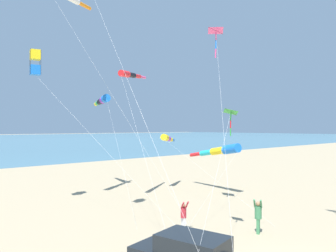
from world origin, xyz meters
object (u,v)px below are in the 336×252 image
at_px(kite_windsock_orange_high_right, 167,138).
at_px(kite_delta_rainbow_low_near, 231,113).
at_px(person_adult_flyer, 258,214).
at_px(kite_delta_red_high_left, 216,31).
at_px(kite_windsock_long_streamer_left, 220,151).
at_px(kite_windsock_purple_drifting, 102,100).
at_px(person_child_grey_jacket, 184,214).
at_px(kite_windsock_white_trailing, 131,75).
at_px(kite_box_long_streamer_right, 35,63).

bearing_deg(kite_windsock_orange_high_right, kite_delta_rainbow_low_near, -28.65).
height_order(person_adult_flyer, kite_delta_red_high_left, kite_delta_red_high_left).
relative_size(person_adult_flyer, kite_windsock_long_streamer_left, 0.14).
distance_m(kite_windsock_orange_high_right, kite_windsock_purple_drifting, 7.34).
xyz_separation_m(kite_windsock_purple_drifting, kite_windsock_long_streamer_left, (8.79, 7.08, -4.79)).
height_order(kite_windsock_purple_drifting, kite_windsock_long_streamer_left, kite_windsock_purple_drifting).
distance_m(person_child_grey_jacket, kite_windsock_orange_high_right, 13.69).
bearing_deg(kite_windsock_long_streamer_left, kite_windsock_white_trailing, -106.67).
relative_size(kite_delta_red_high_left, kite_windsock_long_streamer_left, 0.89).
xyz_separation_m(kite_windsock_white_trailing, kite_delta_red_high_left, (7.27, 1.95, 2.37)).
relative_size(kite_windsock_purple_drifting, kite_windsock_long_streamer_left, 1.06).
bearing_deg(kite_delta_rainbow_low_near, kite_delta_red_high_left, 138.91).
xyz_separation_m(person_child_grey_jacket, kite_box_long_streamer_right, (-10.98, -4.38, 9.76)).
relative_size(kite_windsock_orange_high_right, kite_delta_rainbow_low_near, 1.71).
distance_m(person_adult_flyer, kite_box_long_streamer_right, 18.54).
relative_size(kite_windsock_long_streamer_left, kite_delta_rainbow_low_near, 1.66).
xyz_separation_m(person_child_grey_jacket, kite_windsock_white_trailing, (-8.33, 2.27, 9.25)).
bearing_deg(kite_delta_red_high_left, kite_delta_rainbow_low_near, -41.09).
relative_size(person_adult_flyer, kite_delta_red_high_left, 0.15).
relative_size(kite_windsock_purple_drifting, kite_box_long_streamer_right, 1.29).
xyz_separation_m(person_adult_flyer, kite_delta_rainbow_low_near, (-0.68, -1.55, 5.64)).
bearing_deg(kite_delta_red_high_left, kite_windsock_purple_drifting, -176.82).
xyz_separation_m(person_child_grey_jacket, kite_windsock_orange_high_right, (-10.31, 8.10, 3.94)).
relative_size(person_adult_flyer, kite_windsock_purple_drifting, 0.13).
xyz_separation_m(person_adult_flyer, kite_box_long_streamer_right, (-14.23, -7.00, 9.61)).
relative_size(person_adult_flyer, kite_windsock_white_trailing, 0.14).
xyz_separation_m(kite_windsock_orange_high_right, kite_delta_rainbow_low_near, (12.87, -7.03, 1.86)).
height_order(person_adult_flyer, kite_box_long_streamer_right, kite_box_long_streamer_right).
bearing_deg(kite_delta_rainbow_low_near, kite_box_long_streamer_right, -158.09).
distance_m(kite_windsock_purple_drifting, kite_box_long_streamer_right, 8.92).
relative_size(kite_windsock_orange_high_right, kite_box_long_streamer_right, 1.26).
height_order(person_adult_flyer, kite_windsock_orange_high_right, kite_windsock_orange_high_right).
bearing_deg(person_child_grey_jacket, kite_delta_red_high_left, 104.12).
bearing_deg(kite_windsock_white_trailing, kite_box_long_streamer_right, -111.71).
height_order(person_adult_flyer, kite_windsock_long_streamer_left, kite_windsock_long_streamer_left).
distance_m(kite_box_long_streamer_right, kite_delta_red_high_left, 13.27).
relative_size(person_child_grey_jacket, kite_windsock_orange_high_right, 0.11).
bearing_deg(kite_windsock_purple_drifting, person_child_grey_jacket, -13.34).
height_order(person_child_grey_jacket, kite_windsock_long_streamer_left, kite_windsock_long_streamer_left).
height_order(person_child_grey_jacket, kite_windsock_white_trailing, kite_windsock_white_trailing).
height_order(kite_windsock_orange_high_right, kite_delta_red_high_left, kite_delta_red_high_left).
bearing_deg(kite_windsock_orange_high_right, kite_windsock_white_trailing, -71.25).
distance_m(kite_windsock_orange_high_right, kite_box_long_streamer_right, 13.79).
relative_size(kite_windsock_orange_high_right, kite_delta_red_high_left, 1.16).
relative_size(person_adult_flyer, kite_delta_rainbow_low_near, 0.23).
bearing_deg(kite_delta_rainbow_low_near, kite_windsock_long_streamer_left, 131.57).
xyz_separation_m(kite_box_long_streamer_right, kite_delta_red_high_left, (9.92, 8.61, 1.86)).
bearing_deg(kite_windsock_white_trailing, kite_delta_rainbow_low_near, -6.32).
xyz_separation_m(person_child_grey_jacket, kite_windsock_long_streamer_left, (-5.85, 10.56, 2.85)).
height_order(person_adult_flyer, person_child_grey_jacket, person_adult_flyer).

